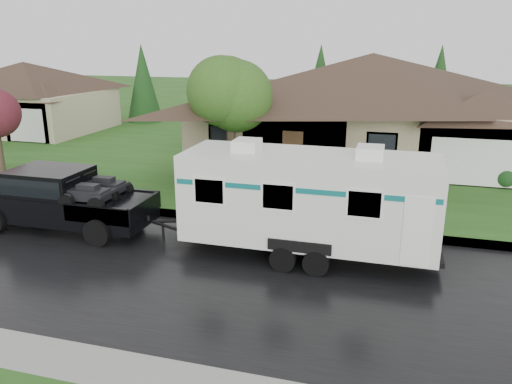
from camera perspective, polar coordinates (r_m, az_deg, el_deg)
ground at (r=15.91m, az=1.83°, el=-6.79°), size 140.00×140.00×0.00m
road at (r=14.16m, az=-0.16°, el=-9.92°), size 140.00×8.00×0.01m
curb at (r=17.91m, az=3.59°, el=-3.76°), size 140.00×0.50×0.15m
lawn at (r=30.02m, az=8.82°, el=4.61°), size 140.00×26.00×0.15m
house_main at (r=28.14m, az=13.56°, el=10.79°), size 19.44×10.80×6.90m
house_far at (r=39.36m, az=-24.64°, el=10.48°), size 10.80×8.64×5.80m
tree_left_green at (r=21.96m, az=-2.93°, el=10.87°), size 3.42×3.42×5.66m
shrub_row at (r=24.18m, az=11.86°, el=2.84°), size 13.60×1.00×1.00m
pickup_truck at (r=18.76m, az=-21.61°, el=-0.54°), size 6.42×2.44×2.14m
travel_trailer at (r=15.01m, az=6.02°, el=-0.66°), size 7.92×2.78×3.55m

